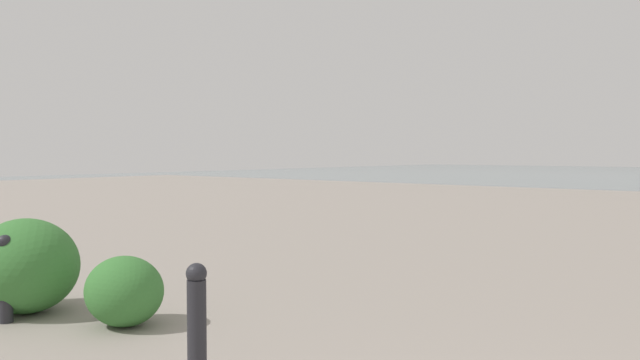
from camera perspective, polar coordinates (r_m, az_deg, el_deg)
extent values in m
cylinder|color=#232328|center=(4.10, -11.05, -14.07)|extent=(0.12, 0.12, 0.76)
sphere|color=#232328|center=(4.00, -11.11, -8.28)|extent=(0.13, 0.13, 0.13)
cylinder|color=#232328|center=(6.47, -26.53, -8.45)|extent=(0.12, 0.12, 0.70)
sphere|color=#232328|center=(6.41, -26.60, -5.02)|extent=(0.13, 0.13, 0.13)
ellipsoid|color=#387533|center=(5.96, -17.26, -9.56)|extent=(0.74, 0.66, 0.63)
ellipsoid|color=#387533|center=(6.76, -25.05, -7.02)|extent=(1.07, 0.97, 0.91)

